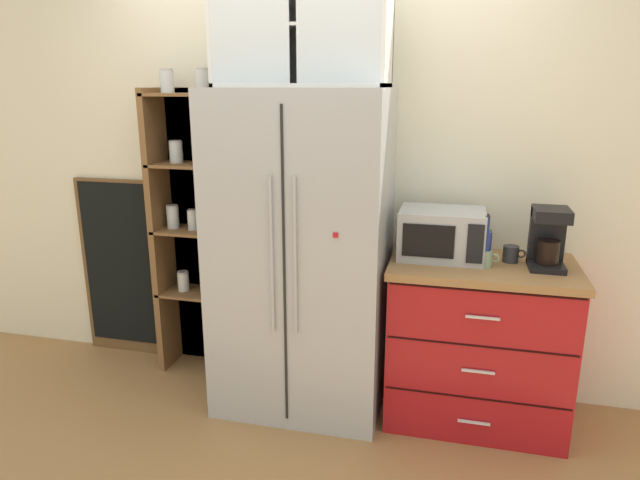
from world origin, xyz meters
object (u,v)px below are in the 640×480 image
refrigerator (302,254)px  chalkboard_menu (124,267)px  coffee_maker (548,237)px  bottle_green (485,241)px  mug_charcoal (511,254)px  microwave (441,234)px  mug_sage (485,258)px  bottle_cobalt (486,245)px

refrigerator → chalkboard_menu: size_ratio=1.48×
coffee_maker → bottle_green: (-0.30, 0.02, -0.04)m
refrigerator → mug_charcoal: refrigerator is taller
microwave → chalkboard_menu: (-2.08, 0.21, -0.42)m
coffee_maker → mug_sage: (-0.30, -0.06, -0.11)m
mug_charcoal → coffee_maker: bearing=-16.4°
bottle_cobalt → bottle_green: 0.08m
microwave → bottle_cobalt: bottle_cobalt is taller
refrigerator → bottle_green: (0.96, 0.07, 0.12)m
microwave → mug_charcoal: microwave is taller
coffee_maker → bottle_green: bearing=176.2°
refrigerator → coffee_maker: size_ratio=5.74×
microwave → coffee_maker: (0.52, -0.04, 0.03)m
bottle_green → chalkboard_menu: chalkboard_menu is taller
mug_sage → chalkboard_menu: bearing=172.2°
microwave → chalkboard_menu: 2.13m
bottle_cobalt → coffee_maker: bearing=11.9°
coffee_maker → bottle_cobalt: coffee_maker is taller
coffee_maker → mug_charcoal: 0.20m
coffee_maker → chalkboard_menu: coffee_maker is taller
mug_sage → bottle_green: (-0.00, 0.08, 0.07)m
coffee_maker → bottle_green: coffee_maker is taller
bottle_cobalt → microwave: bearing=154.8°
refrigerator → bottle_cobalt: 0.97m
refrigerator → microwave: 0.76m
microwave → mug_sage: size_ratio=3.94×
microwave → coffee_maker: size_ratio=1.42×
microwave → coffee_maker: 0.53m
mug_charcoal → mug_sage: (-0.14, -0.11, 0.00)m
microwave → bottle_cobalt: (0.22, -0.11, -0.02)m
coffee_maker → mug_sage: coffee_maker is taller
microwave → bottle_green: (0.22, -0.02, -0.02)m
chalkboard_menu → refrigerator: bearing=-12.9°
microwave → bottle_cobalt: 0.25m
mug_charcoal → chalkboard_menu: 2.47m
mug_sage → bottle_green: bearing=91.4°
microwave → mug_sage: bearing=-25.2°
coffee_maker → bottle_cobalt: size_ratio=1.18×
coffee_maker → mug_sage: 0.32m
refrigerator → microwave: bearing=7.4°
microwave → mug_sage: microwave is taller
coffee_maker → mug_sage: size_ratio=2.77×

